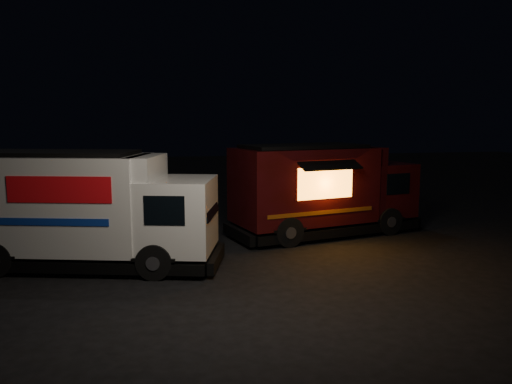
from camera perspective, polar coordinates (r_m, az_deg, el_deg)
The scene contains 3 objects.
ground at distance 13.62m, azimuth -3.86°, elevation -8.26°, with size 80.00×80.00×0.00m, color black.
white_truck at distance 13.80m, azimuth -18.30°, elevation -1.91°, with size 6.77×2.31×3.07m, color silver, non-canonical shape.
red_truck at distance 17.06m, azimuth 7.90°, elevation 0.31°, with size 6.59×2.42×3.07m, color #34090D, non-canonical shape.
Camera 1 is at (-1.92, -12.92, 3.88)m, focal length 35.00 mm.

